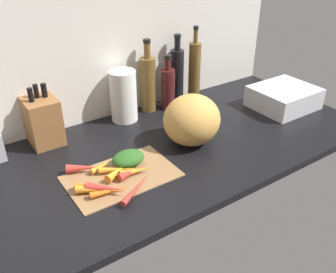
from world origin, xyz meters
TOP-DOWN VIEW (x-y plane):
  - ground_plane at (0.00, 0.00)cm, footprint 170.00×80.00cm
  - wall_back at (0.00, 38.50)cm, footprint 170.00×3.00cm
  - cutting_board at (-27.51, -9.39)cm, footprint 38.71×24.44cm
  - carrot_0 at (-36.71, -15.30)cm, footprint 11.81×11.09cm
  - carrot_1 at (-39.53, -13.72)cm, footprint 12.11×9.81cm
  - carrot_2 at (-22.89, -11.99)cm, footprint 12.03×5.00cm
  - carrot_3 at (-28.42, -8.69)cm, footprint 11.66×7.46cm
  - carrot_4 at (-24.57, -11.65)cm, footprint 10.90×4.22cm
  - carrot_5 at (-31.39, -1.93)cm, footprint 10.24×4.56cm
  - carrot_6 at (-26.86, -7.83)cm, footprint 14.78×9.48cm
  - carrot_7 at (-27.66, -20.45)cm, footprint 16.43×10.92cm
  - carrot_8 at (-35.78, -16.75)cm, footprint 13.13×5.10cm
  - carrot_9 at (-37.78, 0.45)cm, footprint 12.01×8.57cm
  - carrot_10 at (-37.86, -14.58)cm, footprint 14.88×14.41cm
  - carrot_greens_pile at (-22.17, -5.01)cm, footprint 12.38×9.52cm
  - winter_squash at (7.57, -4.24)cm, footprint 23.46×22.06cm
  - knife_block at (-41.56, 29.78)cm, footprint 12.29×14.75cm
  - paper_towel_roll at (-4.97, 29.50)cm, footprint 11.87×11.87cm
  - bottle_0 at (9.56, 32.14)cm, footprint 7.27×7.27cm
  - bottle_1 at (18.11, 28.20)cm, footprint 6.78×6.78cm
  - bottle_2 at (26.35, 32.27)cm, footprint 6.52×6.52cm
  - bottle_3 at (34.08, 28.50)cm, footprint 5.87×5.87cm
  - dish_rack at (65.56, -2.38)cm, footprint 28.87×25.13cm

SIDE VIEW (x-z plane):
  - ground_plane at x=0.00cm, z-range -3.00..0.00cm
  - cutting_board at x=-27.51cm, z-range 0.00..0.80cm
  - carrot_5 at x=-31.39cm, z-range 0.80..2.92cm
  - carrot_7 at x=-27.66cm, z-range 0.80..2.98cm
  - carrot_8 at x=-35.78cm, z-range 0.80..3.07cm
  - carrot_6 at x=-26.86cm, z-range 0.80..3.13cm
  - carrot_2 at x=-22.89cm, z-range 0.80..3.61cm
  - carrot_10 at x=-37.86cm, z-range 0.80..3.64cm
  - carrot_1 at x=-39.53cm, z-range 0.80..3.66cm
  - carrot_4 at x=-24.57cm, z-range 0.80..3.72cm
  - carrot_3 at x=-28.42cm, z-range 0.80..3.81cm
  - carrot_9 at x=-37.78cm, z-range 0.80..4.03cm
  - carrot_0 at x=-36.71cm, z-range 0.80..4.32cm
  - carrot_greens_pile at x=-22.17cm, z-range 0.80..6.04cm
  - dish_rack at x=65.56cm, z-range 0.00..10.09cm
  - knife_block at x=-41.56cm, z-range -2.50..22.20cm
  - winter_squash at x=7.57cm, z-range 0.00..20.77cm
  - bottle_1 at x=18.11cm, z-range -2.54..24.08cm
  - paper_towel_roll at x=-4.97cm, z-range 0.00..23.29cm
  - bottle_0 at x=9.56cm, z-range -3.32..30.97cm
  - bottle_2 at x=26.35cm, z-range -2.77..31.18cm
  - bottle_3 at x=34.08cm, z-range -3.31..34.16cm
  - wall_back at x=0.00cm, z-range 0.00..60.00cm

